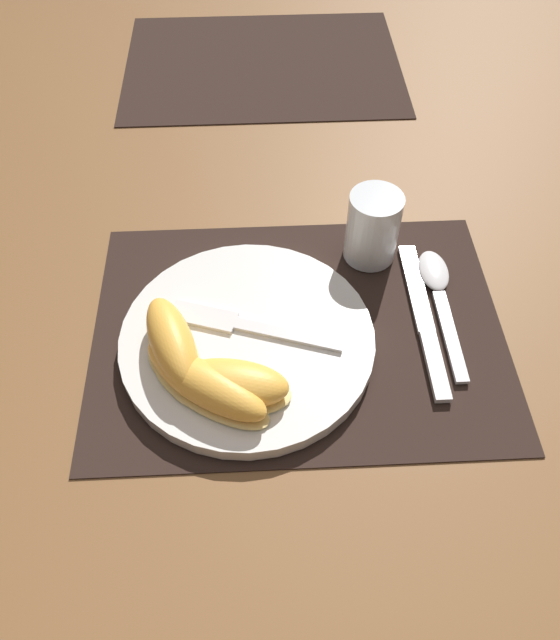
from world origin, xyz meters
name	(u,v)px	position (x,y,z in m)	size (l,w,h in m)	color
ground_plane	(298,330)	(0.00, 0.00, 0.00)	(3.00, 3.00, 0.00)	brown
placemat	(298,329)	(0.00, 0.00, 0.00)	(0.44, 0.32, 0.00)	black
placemat_far	(263,64)	(-0.02, 0.54, 0.00)	(0.44, 0.32, 0.00)	black
plate	(247,340)	(-0.06, -0.02, 0.01)	(0.27, 0.27, 0.02)	white
juice_glass	(372,230)	(0.09, 0.11, 0.04)	(0.06, 0.06, 0.09)	silver
knife	(424,321)	(0.14, 0.00, 0.01)	(0.02, 0.21, 0.01)	silver
spoon	(438,287)	(0.16, 0.05, 0.01)	(0.03, 0.18, 0.01)	silver
fork	(242,325)	(-0.06, -0.01, 0.02)	(0.18, 0.08, 0.00)	silver
citrus_wedge_0	(173,344)	(-0.13, -0.04, 0.04)	(0.08, 0.13, 0.04)	#F4DB84
citrus_wedge_1	(184,371)	(-0.12, -0.07, 0.03)	(0.10, 0.10, 0.03)	#F4DB84
citrus_wedge_2	(210,388)	(-0.09, -0.09, 0.04)	(0.13, 0.11, 0.04)	#F4DB84
citrus_wedge_3	(230,385)	(-0.07, -0.09, 0.03)	(0.13, 0.07, 0.03)	#F4DB84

